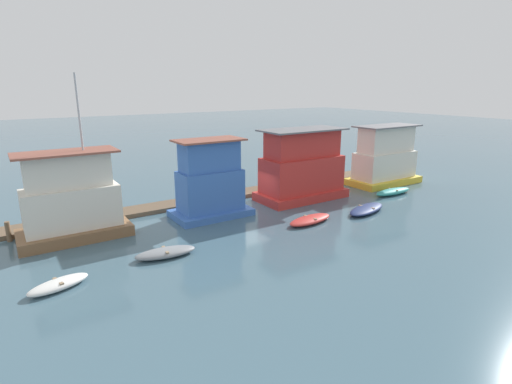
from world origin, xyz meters
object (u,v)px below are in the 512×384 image
dinghy_grey (166,253)px  dinghy_teal (393,192)px  houseboat_yellow (385,158)px  dinghy_red (310,220)px  dinghy_white (59,284)px  mooring_post_near_left (8,232)px  houseboat_brown (72,203)px  houseboat_blue (210,183)px  dinghy_navy (366,209)px  mooring_post_far_left (202,195)px  houseboat_red (302,168)px

dinghy_grey → dinghy_teal: 20.56m
houseboat_yellow → dinghy_red: size_ratio=1.89×
dinghy_white → mooring_post_near_left: bearing=101.6°
houseboat_brown → houseboat_yellow: size_ratio=1.37×
houseboat_blue → dinghy_navy: size_ratio=1.29×
houseboat_yellow → houseboat_brown: bearing=177.9°
dinghy_white → dinghy_navy: bearing=0.5°
dinghy_grey → mooring_post_far_left: (5.55, 7.08, 0.67)m
houseboat_yellow → dinghy_navy: bearing=-147.1°
houseboat_blue → dinghy_navy: houseboat_blue is taller
houseboat_brown → dinghy_red: houseboat_brown is taller
dinghy_teal → mooring_post_near_left: bearing=168.6°
dinghy_white → mooring_post_far_left: mooring_post_far_left is taller
houseboat_yellow → dinghy_white: 28.86m
houseboat_brown → houseboat_red: 16.83m
houseboat_yellow → dinghy_white: bearing=-169.2°
houseboat_red → dinghy_teal: houseboat_red is taller
houseboat_brown → houseboat_red: size_ratio=1.33×
houseboat_blue → mooring_post_near_left: bearing=169.7°
houseboat_yellow → dinghy_white: size_ratio=2.42×
houseboat_brown → mooring_post_near_left: (-3.37, 1.45, -1.58)m
dinghy_grey → dinghy_navy: bearing=-1.9°
houseboat_yellow → dinghy_white: (-28.28, -5.37, -2.12)m
dinghy_white → dinghy_red: (15.31, 0.62, -0.00)m
houseboat_brown → houseboat_blue: 8.75m
houseboat_yellow → dinghy_white: houseboat_yellow is taller
dinghy_teal → mooring_post_far_left: bearing=159.8°
houseboat_brown → dinghy_teal: 24.42m
dinghy_white → houseboat_blue: bearing=28.0°
houseboat_red → dinghy_grey: (-13.30, -4.85, -2.28)m
dinghy_grey → dinghy_red: (10.02, -0.07, -0.01)m
houseboat_blue → dinghy_grey: bearing=-136.8°
houseboat_brown → dinghy_red: bearing=-22.8°
dinghy_teal → mooring_post_near_left: mooring_post_near_left is taller
mooring_post_near_left → houseboat_brown: bearing=-23.3°
houseboat_red → dinghy_navy: (1.66, -5.36, -2.29)m
dinghy_grey → dinghy_red: size_ratio=0.91×
dinghy_red → mooring_post_far_left: size_ratio=2.02×
houseboat_red → dinghy_white: (-18.59, -5.55, -2.29)m
dinghy_white → dinghy_red: dinghy_white is taller
dinghy_red → dinghy_teal: bearing=9.0°
houseboat_blue → mooring_post_near_left: houseboat_blue is taller
houseboat_yellow → mooring_post_near_left: bearing=175.4°
houseboat_blue → dinghy_red: bearing=-45.9°
houseboat_blue → houseboat_red: houseboat_red is taller
houseboat_brown → houseboat_yellow: 26.52m
dinghy_white → dinghy_teal: size_ratio=0.73×
mooring_post_near_left → dinghy_navy: bearing=-19.2°
houseboat_blue → dinghy_navy: (9.75, -5.40, -2.14)m
mooring_post_far_left → houseboat_red: bearing=-16.1°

